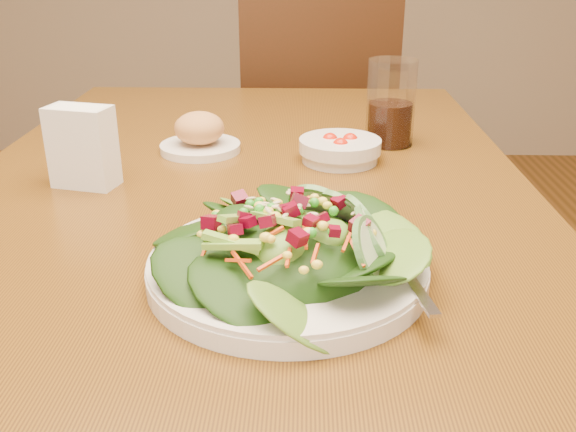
% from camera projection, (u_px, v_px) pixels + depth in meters
% --- Properties ---
extents(dining_table, '(0.90, 1.40, 0.75)m').
position_uv_depth(dining_table, '(245.00, 243.00, 1.04)').
color(dining_table, brown).
rests_on(dining_table, ground_plane).
extents(chair_far, '(0.50, 0.50, 0.99)m').
position_uv_depth(chair_far, '(314.00, 142.00, 1.97)').
color(chair_far, black).
rests_on(chair_far, ground_plane).
extents(salad_plate, '(0.31, 0.31, 0.09)m').
position_uv_depth(salad_plate, '(297.00, 251.00, 0.71)').
color(salad_plate, silver).
rests_on(salad_plate, dining_table).
extents(bread_plate, '(0.14, 0.14, 0.07)m').
position_uv_depth(bread_plate, '(200.00, 136.00, 1.14)').
color(bread_plate, silver).
rests_on(bread_plate, dining_table).
extents(tomato_bowl, '(0.14, 0.14, 0.05)m').
position_uv_depth(tomato_bowl, '(340.00, 149.00, 1.09)').
color(tomato_bowl, silver).
rests_on(tomato_bowl, dining_table).
extents(drinking_glass, '(0.09, 0.09, 0.15)m').
position_uv_depth(drinking_glass, '(390.00, 109.00, 1.17)').
color(drinking_glass, silver).
rests_on(drinking_glass, dining_table).
extents(napkin_holder, '(0.10, 0.07, 0.12)m').
position_uv_depth(napkin_holder, '(82.00, 145.00, 0.97)').
color(napkin_holder, white).
rests_on(napkin_holder, dining_table).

